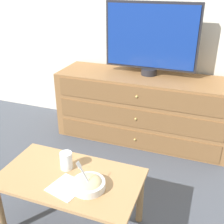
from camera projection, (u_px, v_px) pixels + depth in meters
name	position (u px, v px, depth m)	size (l,w,h in m)	color
ground_plane	(148.00, 125.00, 3.05)	(12.00, 12.00, 0.00)	#474C56
dresser	(143.00, 108.00, 2.68)	(1.62, 0.50, 0.64)	olive
tv	(151.00, 38.00, 2.44)	(0.82, 0.14, 0.63)	#232328
coffee_table	(70.00, 185.00, 1.67)	(0.84, 0.47, 0.40)	tan
takeout_bowl	(89.00, 184.00, 1.54)	(0.18, 0.18, 0.17)	silver
drink_cup	(66.00, 161.00, 1.69)	(0.08, 0.08, 0.11)	white
napkin	(67.00, 187.00, 1.55)	(0.21, 0.21, 0.00)	white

